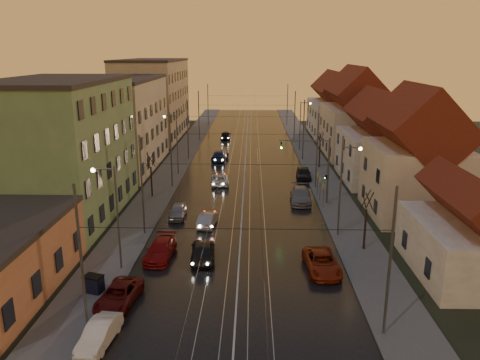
# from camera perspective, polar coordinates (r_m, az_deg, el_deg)

# --- Properties ---
(ground) EXTENTS (160.00, 160.00, 0.00)m
(ground) POSITION_cam_1_polar(r_m,az_deg,el_deg) (33.79, -0.29, -12.52)
(ground) COLOR black
(ground) RESTS_ON ground
(road) EXTENTS (16.00, 120.00, 0.04)m
(road) POSITION_cam_1_polar(r_m,az_deg,el_deg) (71.60, 0.67, 2.70)
(road) COLOR black
(road) RESTS_ON ground
(sidewalk_left) EXTENTS (4.00, 120.00, 0.15)m
(sidewalk_left) POSITION_cam_1_polar(r_m,az_deg,el_deg) (72.41, -7.27, 2.76)
(sidewalk_left) COLOR #4C4C4C
(sidewalk_left) RESTS_ON ground
(sidewalk_right) EXTENTS (4.00, 120.00, 0.15)m
(sidewalk_right) POSITION_cam_1_polar(r_m,az_deg,el_deg) (72.16, 8.65, 2.67)
(sidewalk_right) COLOR #4C4C4C
(sidewalk_right) RESTS_ON ground
(tram_rail_0) EXTENTS (0.06, 120.00, 0.03)m
(tram_rail_0) POSITION_cam_1_polar(r_m,az_deg,el_deg) (71.65, -1.09, 2.74)
(tram_rail_0) COLOR gray
(tram_rail_0) RESTS_ON road
(tram_rail_1) EXTENTS (0.06, 120.00, 0.03)m
(tram_rail_1) POSITION_cam_1_polar(r_m,az_deg,el_deg) (71.61, 0.06, 2.73)
(tram_rail_1) COLOR gray
(tram_rail_1) RESTS_ON road
(tram_rail_2) EXTENTS (0.06, 120.00, 0.03)m
(tram_rail_2) POSITION_cam_1_polar(r_m,az_deg,el_deg) (71.59, 1.29, 2.72)
(tram_rail_2) COLOR gray
(tram_rail_2) RESTS_ON road
(tram_rail_3) EXTENTS (0.06, 120.00, 0.03)m
(tram_rail_3) POSITION_cam_1_polar(r_m,az_deg,el_deg) (71.60, 2.43, 2.71)
(tram_rail_3) COLOR gray
(tram_rail_3) RESTS_ON road
(apartment_left_1) EXTENTS (10.00, 18.00, 13.00)m
(apartment_left_1) POSITION_cam_1_polar(r_m,az_deg,el_deg) (48.44, -20.97, 3.31)
(apartment_left_1) COLOR #567C4F
(apartment_left_1) RESTS_ON ground
(apartment_left_2) EXTENTS (10.00, 20.00, 12.00)m
(apartment_left_2) POSITION_cam_1_polar(r_m,az_deg,el_deg) (67.15, -14.59, 6.54)
(apartment_left_2) COLOR tan
(apartment_left_2) RESTS_ON ground
(apartment_left_3) EXTENTS (10.00, 24.00, 14.00)m
(apartment_left_3) POSITION_cam_1_polar(r_m,az_deg,el_deg) (90.17, -10.50, 9.59)
(apartment_left_3) COLOR tan
(apartment_left_3) RESTS_ON ground
(house_right_0) EXTENTS (8.16, 10.20, 5.80)m
(house_right_0) POSITION_cam_1_polar(r_m,az_deg,el_deg) (37.93, 26.59, -6.18)
(house_right_0) COLOR #BBB7AD
(house_right_0) RESTS_ON ground
(house_right_1) EXTENTS (8.67, 10.20, 10.80)m
(house_right_1) POSITION_cam_1_polar(r_m,az_deg,el_deg) (48.74, 20.68, 2.14)
(house_right_1) COLOR beige
(house_right_1) RESTS_ON ground
(house_right_2) EXTENTS (9.18, 12.24, 9.20)m
(house_right_2) POSITION_cam_1_polar(r_m,az_deg,el_deg) (61.05, 16.73, 4.23)
(house_right_2) COLOR #BBB7AD
(house_right_2) RESTS_ON ground
(house_right_3) EXTENTS (9.18, 14.28, 11.50)m
(house_right_3) POSITION_cam_1_polar(r_m,az_deg,el_deg) (75.25, 13.88, 7.35)
(house_right_3) COLOR beige
(house_right_3) RESTS_ON ground
(house_right_4) EXTENTS (9.18, 16.32, 10.00)m
(house_right_4) POSITION_cam_1_polar(r_m,az_deg,el_deg) (92.86, 11.53, 8.49)
(house_right_4) COLOR #BBB7AD
(house_right_4) RESTS_ON ground
(catenary_pole_l_0) EXTENTS (0.16, 0.16, 9.00)m
(catenary_pole_l_0) POSITION_cam_1_polar(r_m,az_deg,el_deg) (28.05, -18.78, -9.30)
(catenary_pole_l_0) COLOR #595B60
(catenary_pole_l_0) RESTS_ON ground
(catenary_pole_r_0) EXTENTS (0.16, 0.16, 9.00)m
(catenary_pole_r_0) POSITION_cam_1_polar(r_m,az_deg,el_deg) (27.49, 17.80, -9.73)
(catenary_pole_r_0) COLOR #595B60
(catenary_pole_r_0) RESTS_ON ground
(catenary_pole_l_1) EXTENTS (0.16, 0.16, 9.00)m
(catenary_pole_l_1) POSITION_cam_1_polar(r_m,az_deg,el_deg) (41.55, -11.86, -0.73)
(catenary_pole_l_1) COLOR #595B60
(catenary_pole_l_1) RESTS_ON ground
(catenary_pole_r_1) EXTENTS (0.16, 0.16, 9.00)m
(catenary_pole_r_1) POSITION_cam_1_polar(r_m,az_deg,el_deg) (41.17, 12.14, -0.90)
(catenary_pole_r_1) COLOR #595B60
(catenary_pole_r_1) RESTS_ON ground
(catenary_pole_l_2) EXTENTS (0.16, 0.16, 9.00)m
(catenary_pole_l_2) POSITION_cam_1_polar(r_m,az_deg,el_deg) (55.82, -8.42, 3.57)
(catenary_pole_l_2) COLOR #595B60
(catenary_pole_l_2) RESTS_ON ground
(catenary_pole_r_2) EXTENTS (0.16, 0.16, 9.00)m
(catenary_pole_r_2) POSITION_cam_1_polar(r_m,az_deg,el_deg) (55.54, 9.38, 3.47)
(catenary_pole_r_2) COLOR #595B60
(catenary_pole_r_2) RESTS_ON ground
(catenary_pole_l_3) EXTENTS (0.16, 0.16, 9.00)m
(catenary_pole_l_3) POSITION_cam_1_polar(r_m,az_deg,el_deg) (70.40, -6.38, 6.10)
(catenary_pole_l_3) COLOR #595B60
(catenary_pole_l_3) RESTS_ON ground
(catenary_pole_r_3) EXTENTS (0.16, 0.16, 9.00)m
(catenary_pole_r_3) POSITION_cam_1_polar(r_m,az_deg,el_deg) (70.17, 7.75, 6.02)
(catenary_pole_r_3) COLOR #595B60
(catenary_pole_r_3) RESTS_ON ground
(catenary_pole_l_4) EXTENTS (0.16, 0.16, 9.00)m
(catenary_pole_l_4) POSITION_cam_1_polar(r_m,az_deg,el_deg) (85.12, -5.04, 7.75)
(catenary_pole_l_4) COLOR #595B60
(catenary_pole_l_4) RESTS_ON ground
(catenary_pole_r_4) EXTENTS (0.16, 0.16, 9.00)m
(catenary_pole_r_4) POSITION_cam_1_polar(r_m,az_deg,el_deg) (84.93, 6.68, 7.69)
(catenary_pole_r_4) COLOR #595B60
(catenary_pole_r_4) RESTS_ON ground
(catenary_pole_l_5) EXTENTS (0.16, 0.16, 9.00)m
(catenary_pole_l_5) POSITION_cam_1_polar(r_m,az_deg,el_deg) (102.89, -3.93, 9.11)
(catenary_pole_l_5) COLOR #595B60
(catenary_pole_l_5) RESTS_ON ground
(catenary_pole_r_5) EXTENTS (0.16, 0.16, 9.00)m
(catenary_pole_r_5) POSITION_cam_1_polar(r_m,az_deg,el_deg) (102.74, 5.79, 9.06)
(catenary_pole_r_5) COLOR #595B60
(catenary_pole_r_5) RESTS_ON ground
(street_lamp_0) EXTENTS (1.75, 0.32, 8.00)m
(street_lamp_0) POSITION_cam_1_polar(r_m,az_deg,el_deg) (35.12, -15.24, -3.30)
(street_lamp_0) COLOR #595B60
(street_lamp_0) RESTS_ON ground
(street_lamp_1) EXTENTS (1.75, 0.32, 8.00)m
(street_lamp_1) POSITION_cam_1_polar(r_m,az_deg,el_deg) (42.11, 12.60, -0.01)
(street_lamp_1) COLOR #595B60
(street_lamp_1) RESTS_ON ground
(street_lamp_2) EXTENTS (1.75, 0.32, 8.00)m
(street_lamp_2) POSITION_cam_1_polar(r_m,az_deg,el_deg) (61.64, -7.97, 5.07)
(street_lamp_2) COLOR #595B60
(street_lamp_2) RESTS_ON ground
(street_lamp_3) EXTENTS (1.75, 0.32, 8.00)m
(street_lamp_3) POSITION_cam_1_polar(r_m,az_deg,el_deg) (77.05, 7.59, 7.16)
(street_lamp_3) COLOR #595B60
(street_lamp_3) RESTS_ON ground
(traffic_light_mast) EXTENTS (5.30, 0.32, 7.20)m
(traffic_light_mast) POSITION_cam_1_polar(r_m,az_deg,el_deg) (49.63, 9.61, 2.14)
(traffic_light_mast) COLOR #595B60
(traffic_light_mast) RESTS_ON ground
(bare_tree_0) EXTENTS (1.09, 1.09, 5.11)m
(bare_tree_0) POSITION_cam_1_polar(r_m,az_deg,el_deg) (52.77, -10.77, 0.52)
(bare_tree_0) COLOR black
(bare_tree_0) RESTS_ON ground
(bare_tree_1) EXTENTS (1.09, 1.09, 5.11)m
(bare_tree_1) POSITION_cam_1_polar(r_m,az_deg,el_deg) (39.35, 15.06, -4.95)
(bare_tree_1) COLOR black
(bare_tree_1) RESTS_ON ground
(bare_tree_2) EXTENTS (1.09, 1.09, 5.11)m
(bare_tree_2) POSITION_cam_1_polar(r_m,az_deg,el_deg) (65.89, 9.71, 3.55)
(bare_tree_2) COLOR black
(bare_tree_2) RESTS_ON ground
(driving_car_0) EXTENTS (2.20, 4.71, 1.56)m
(driving_car_0) POSITION_cam_1_polar(r_m,az_deg,el_deg) (37.16, -4.55, -8.52)
(driving_car_0) COLOR black
(driving_car_0) RESTS_ON ground
(driving_car_1) EXTENTS (1.82, 4.15, 1.32)m
(driving_car_1) POSITION_cam_1_polar(r_m,az_deg,el_deg) (43.97, -3.95, -4.78)
(driving_car_1) COLOR #97979C
(driving_car_1) RESTS_ON ground
(driving_car_2) EXTENTS (2.55, 4.70, 1.25)m
(driving_car_2) POSITION_cam_1_polar(r_m,az_deg,el_deg) (57.37, -2.51, 0.07)
(driving_car_2) COLOR silver
(driving_car_2) RESTS_ON ground
(driving_car_3) EXTENTS (2.53, 5.40, 1.53)m
(driving_car_3) POSITION_cam_1_polar(r_m,az_deg,el_deg) (69.96, -2.46, 3.00)
(driving_car_3) COLOR #19284B
(driving_car_3) RESTS_ON ground
(driving_car_4) EXTENTS (1.89, 4.56, 1.55)m
(driving_car_4) POSITION_cam_1_polar(r_m,az_deg,el_deg) (86.92, -1.74, 5.48)
(driving_car_4) COLOR black
(driving_car_4) RESTS_ON ground
(parked_left_0) EXTENTS (1.76, 3.99, 1.28)m
(parked_left_0) POSITION_cam_1_polar(r_m,az_deg,el_deg) (28.53, -16.78, -17.52)
(parked_left_0) COLOR white
(parked_left_0) RESTS_ON ground
(parked_left_1) EXTENTS (2.59, 4.77, 1.27)m
(parked_left_1) POSITION_cam_1_polar(r_m,az_deg,el_deg) (32.06, -14.56, -13.42)
(parked_left_1) COLOR #550E0E
(parked_left_1) RESTS_ON ground
(parked_left_2) EXTENTS (2.20, 4.86, 1.38)m
(parked_left_2) POSITION_cam_1_polar(r_m,az_deg,el_deg) (37.85, -9.68, -8.39)
(parked_left_2) COLOR maroon
(parked_left_2) RESTS_ON ground
(parked_left_3) EXTENTS (1.66, 3.88, 1.31)m
(parked_left_3) POSITION_cam_1_polar(r_m,az_deg,el_deg) (46.44, -7.60, -3.78)
(parked_left_3) COLOR #9A9A9F
(parked_left_3) RESTS_ON ground
(parked_right_0) EXTENTS (2.61, 5.15, 1.39)m
(parked_right_0) POSITION_cam_1_polar(r_m,az_deg,el_deg) (35.76, 9.95, -9.87)
(parked_right_0) COLOR maroon
(parked_right_0) RESTS_ON ground
(parked_right_1) EXTENTS (2.38, 5.40, 1.54)m
(parked_right_1) POSITION_cam_1_polar(r_m,az_deg,el_deg) (50.97, 7.43, -1.87)
(parked_right_1) COLOR gray
(parked_right_1) RESTS_ON ground
(parked_right_2) EXTENTS (1.97, 4.51, 1.51)m
(parked_right_2) POSITION_cam_1_polar(r_m,az_deg,el_deg) (60.19, 7.77, 0.80)
(parked_right_2) COLOR black
(parked_right_2) RESTS_ON ground
(dumpster) EXTENTS (1.39, 1.14, 1.10)m
(dumpster) POSITION_cam_1_polar(r_m,az_deg,el_deg) (33.70, -17.41, -12.03)
(dumpster) COLOR black
(dumpster) RESTS_ON sidewalk_left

